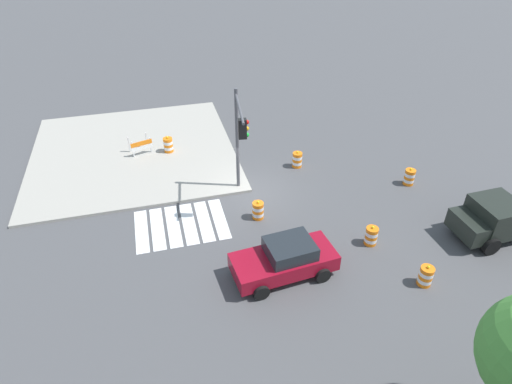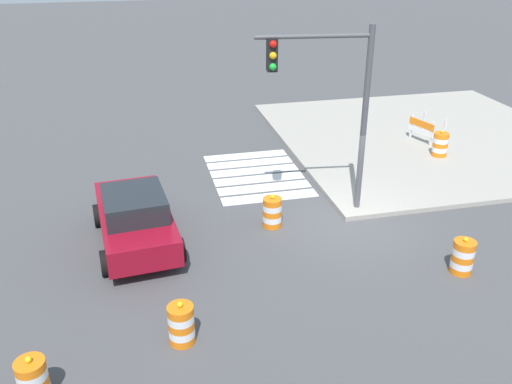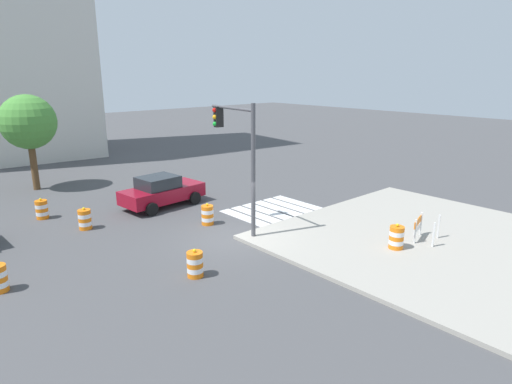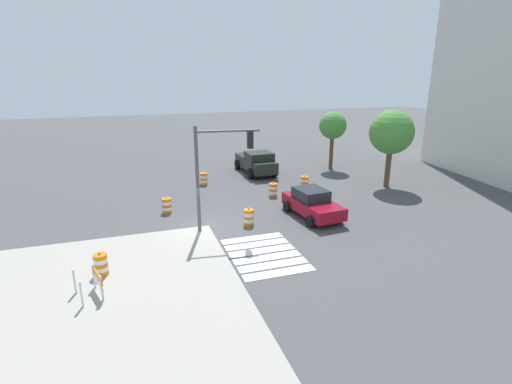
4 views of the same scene
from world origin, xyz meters
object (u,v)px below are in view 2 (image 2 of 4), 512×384
Objects in this scene: traffic_barrel_median_near at (272,212)px; construction_barricade at (424,128)px; traffic_barrel_crosswalk_end at (463,257)px; traffic_barrel_median_far at (181,324)px; traffic_light_pole at (328,89)px; traffic_barrel_on_sidewalk at (440,144)px; sports_car at (135,218)px; traffic_barrel_near_corner at (33,381)px.

construction_barricade is at bearing -55.90° from traffic_barrel_median_near.
construction_barricade is (8.67, -3.62, 0.27)m from traffic_barrel_crosswalk_end.
traffic_barrel_crosswalk_end is 5.34m from traffic_barrel_median_near.
traffic_light_pole is (4.92, -4.83, 3.46)m from traffic_barrel_median_far.
traffic_light_pole is at bearing 118.33° from traffic_barrel_on_sidewalk.
traffic_barrel_median_far is at bearing 127.11° from traffic_barrel_on_sidewalk.
traffic_barrel_median_far is (-1.01, 7.23, 0.00)m from traffic_barrel_crosswalk_end.
traffic_barrel_on_sidewalk is (3.72, -11.44, -0.21)m from sports_car.
sports_car is 4.36× the size of traffic_barrel_near_corner.
traffic_barrel_near_corner is 16.25m from traffic_barrel_on_sidewalk.
sports_car is at bearing 108.01° from traffic_barrel_on_sidewalk.
traffic_barrel_near_corner is at bearing 109.15° from traffic_barrel_median_far.
traffic_barrel_on_sidewalk is 0.19× the size of traffic_light_pole.
sports_car reaches higher than traffic_barrel_median_far.
traffic_light_pole is (0.47, -1.68, 3.46)m from traffic_barrel_median_near.
traffic_barrel_on_sidewalk reaches higher than traffic_barrel_near_corner.
traffic_barrel_near_corner is at bearing 127.65° from traffic_light_pole.
sports_car is at bearing 95.81° from traffic_light_pole.
sports_car is 4.44m from traffic_barrel_median_far.
traffic_light_pole reaches higher than traffic_barrel_median_near.
traffic_barrel_median_far is 7.71m from traffic_light_pole.
traffic_barrel_near_corner is 17.34m from construction_barricade.
sports_car is 0.81× the size of traffic_light_pole.
traffic_barrel_near_corner and traffic_barrel_crosswalk_end have the same top height.
traffic_barrel_near_corner is 1.00× the size of traffic_barrel_on_sidewalk.
traffic_barrel_median_near is 9.31m from construction_barricade.
traffic_light_pole is at bearing -84.19° from sports_car.
traffic_barrel_crosswalk_end is 0.19× the size of traffic_light_pole.
traffic_barrel_median_near is 5.46m from traffic_barrel_median_far.
traffic_barrel_median_near is 3.87m from traffic_light_pole.
traffic_barrel_near_corner is 2.99m from traffic_barrel_median_far.
traffic_barrel_on_sidewalk is 1.62m from construction_barricade.
traffic_barrel_median_near is at bearing -88.48° from sports_car.
traffic_barrel_crosswalk_end is 1.00× the size of traffic_barrel_on_sidewalk.
traffic_barrel_crosswalk_end is 7.30m from traffic_barrel_median_far.
traffic_barrel_median_near is at bearing 115.67° from traffic_barrel_on_sidewalk.
traffic_barrel_median_far is at bearing 144.77° from traffic_barrel_median_near.
sports_car reaches higher than traffic_barrel_on_sidewalk.
construction_barricade is (5.32, -11.62, -0.09)m from sports_car.
construction_barricade is 8.31m from traffic_light_pole.
construction_barricade is (5.21, -7.70, 0.27)m from traffic_barrel_median_near.
traffic_barrel_median_near is (3.45, 4.08, 0.00)m from traffic_barrel_crosswalk_end.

